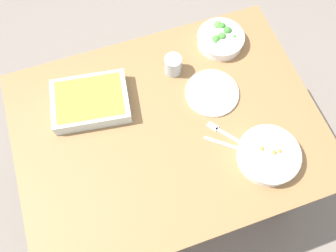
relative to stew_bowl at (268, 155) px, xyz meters
The scene contains 9 objects.
ground_plane 0.87m from the stew_bowl, 38.39° to the right, with size 6.00×6.00×0.00m, color slate.
dining_table 0.41m from the stew_bowl, 38.39° to the right, with size 1.20×0.90×0.74m.
stew_bowl is the anchor object (origin of this frame).
broccoli_bowl 0.55m from the stew_bowl, 93.87° to the right, with size 0.21×0.21×0.07m.
baking_dish 0.72m from the stew_bowl, 37.23° to the right, with size 0.33×0.26×0.06m.
drink_cup 0.53m from the stew_bowl, 66.80° to the right, with size 0.07×0.07×0.08m.
side_plate 0.34m from the stew_bowl, 74.29° to the right, with size 0.22×0.22×0.01m, color white.
spoon_by_stew 0.14m from the stew_bowl, 38.33° to the right, with size 0.15×0.12×0.01m.
fork_on_table 0.19m from the stew_bowl, 52.17° to the right, with size 0.12×0.15×0.01m.
Camera 1 is at (0.17, 0.50, 1.96)m, focal length 35.92 mm.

